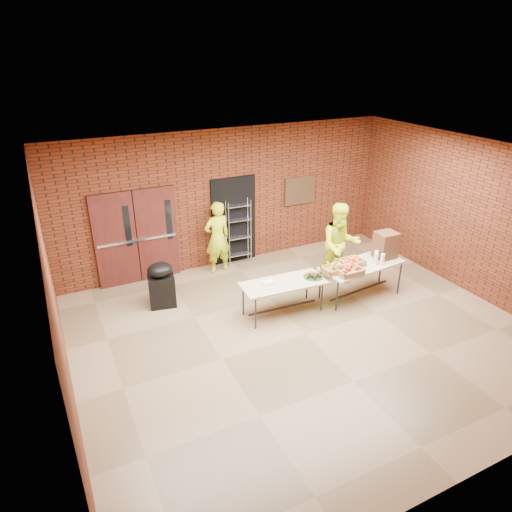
{
  "coord_description": "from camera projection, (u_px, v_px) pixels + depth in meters",
  "views": [
    {
      "loc": [
        -3.9,
        -5.88,
        4.84
      ],
      "look_at": [
        -0.32,
        1.4,
        1.07
      ],
      "focal_mm": 32.0,
      "sensor_mm": 36.0,
      "label": 1
    }
  ],
  "objects": [
    {
      "name": "room",
      "position": [
        310.0,
        255.0,
        7.71
      ],
      "size": [
        8.08,
        7.08,
        3.28
      ],
      "color": "brown",
      "rests_on": "ground"
    },
    {
      "name": "double_doors",
      "position": [
        137.0,
        237.0,
        9.86
      ],
      "size": [
        1.78,
        0.12,
        2.1
      ],
      "color": "#481A14",
      "rests_on": "room"
    },
    {
      "name": "dark_doorway",
      "position": [
        234.0,
        221.0,
        10.79
      ],
      "size": [
        1.1,
        0.06,
        2.1
      ],
      "primitive_type": "cube",
      "color": "black",
      "rests_on": "room"
    },
    {
      "name": "bronze_plaque",
      "position": [
        300.0,
        191.0,
        11.29
      ],
      "size": [
        0.85,
        0.04,
        0.7
      ],
      "primitive_type": "cube",
      "color": "#402A19",
      "rests_on": "room"
    },
    {
      "name": "wire_rack",
      "position": [
        239.0,
        232.0,
        10.81
      ],
      "size": [
        0.59,
        0.23,
        1.58
      ],
      "primitive_type": null,
      "rotation": [
        0.0,
        0.0,
        -0.07
      ],
      "color": "silver",
      "rests_on": "room"
    },
    {
      "name": "table_left",
      "position": [
        283.0,
        285.0,
        8.8
      ],
      "size": [
        1.68,
        0.78,
        0.68
      ],
      "rotation": [
        0.0,
        0.0,
        -0.06
      ],
      "color": "beige",
      "rests_on": "room"
    },
    {
      "name": "table_right",
      "position": [
        362.0,
        267.0,
        9.39
      ],
      "size": [
        1.86,
        0.93,
        0.74
      ],
      "rotation": [
        0.0,
        0.0,
        0.1
      ],
      "color": "beige",
      "rests_on": "room"
    },
    {
      "name": "basket_bananas",
      "position": [
        334.0,
        269.0,
        9.03
      ],
      "size": [
        0.43,
        0.34,
        0.13
      ],
      "color": "#A78343",
      "rests_on": "table_right"
    },
    {
      "name": "basket_oranges",
      "position": [
        352.0,
        262.0,
        9.31
      ],
      "size": [
        0.47,
        0.37,
        0.15
      ],
      "color": "#A78343",
      "rests_on": "table_right"
    },
    {
      "name": "basket_apples",
      "position": [
        349.0,
        271.0,
        8.95
      ],
      "size": [
        0.5,
        0.39,
        0.16
      ],
      "color": "#A78343",
      "rests_on": "table_right"
    },
    {
      "name": "muffin_tray",
      "position": [
        313.0,
        275.0,
        8.97
      ],
      "size": [
        0.39,
        0.39,
        0.1
      ],
      "color": "#155120",
      "rests_on": "table_left"
    },
    {
      "name": "napkin_box",
      "position": [
        268.0,
        283.0,
        8.68
      ],
      "size": [
        0.2,
        0.13,
        0.07
      ],
      "primitive_type": "cube",
      "color": "white",
      "rests_on": "table_left"
    },
    {
      "name": "coffee_dispenser",
      "position": [
        386.0,
        245.0,
        9.57
      ],
      "size": [
        0.42,
        0.38,
        0.56
      ],
      "primitive_type": "cube",
      "color": "#522F1C",
      "rests_on": "table_right"
    },
    {
      "name": "cup_stack_front",
      "position": [
        376.0,
        259.0,
        9.3
      ],
      "size": [
        0.09,
        0.09,
        0.26
      ],
      "primitive_type": "cylinder",
      "color": "white",
      "rests_on": "table_right"
    },
    {
      "name": "cup_stack_mid",
      "position": [
        382.0,
        260.0,
        9.28
      ],
      "size": [
        0.08,
        0.08,
        0.25
      ],
      "primitive_type": "cylinder",
      "color": "white",
      "rests_on": "table_right"
    },
    {
      "name": "cup_stack_back",
      "position": [
        376.0,
        256.0,
        9.46
      ],
      "size": [
        0.08,
        0.08,
        0.23
      ],
      "primitive_type": "cylinder",
      "color": "white",
      "rests_on": "table_right"
    },
    {
      "name": "covered_grill",
      "position": [
        161.0,
        284.0,
        9.14
      ],
      "size": [
        0.59,
        0.52,
        0.94
      ],
      "rotation": [
        0.0,
        0.0,
        -0.19
      ],
      "color": "black",
      "rests_on": "room"
    },
    {
      "name": "volunteer_woman",
      "position": [
        217.0,
        238.0,
        10.36
      ],
      "size": [
        0.66,
        0.47,
        1.7
      ],
      "primitive_type": "imported",
      "rotation": [
        0.0,
        0.0,
        3.24
      ],
      "color": "#D6E919",
      "rests_on": "room"
    },
    {
      "name": "volunteer_man",
      "position": [
        340.0,
        245.0,
        9.79
      ],
      "size": [
        1.07,
        0.94,
        1.85
      ],
      "primitive_type": "imported",
      "rotation": [
        0.0,
        0.0,
        -0.31
      ],
      "color": "#D6E919",
      "rests_on": "room"
    }
  ]
}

